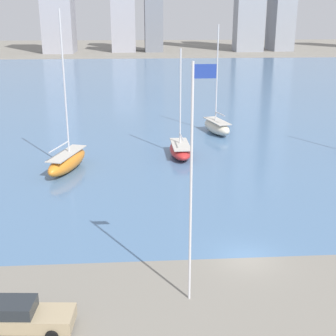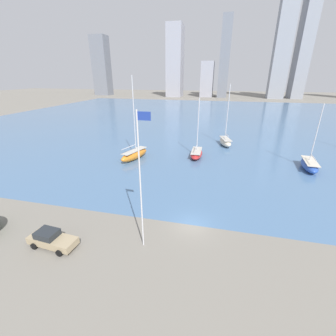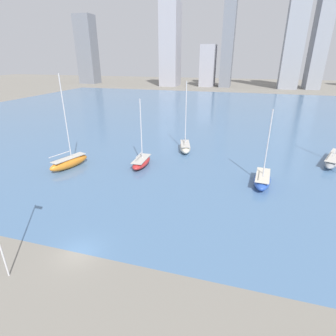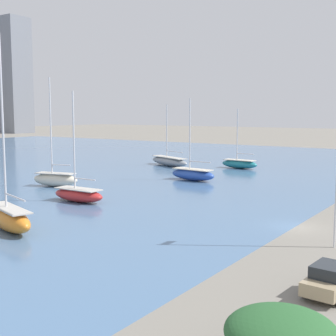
{
  "view_description": "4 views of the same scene",
  "coord_description": "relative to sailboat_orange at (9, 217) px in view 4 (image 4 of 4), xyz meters",
  "views": [
    {
      "loc": [
        -7.19,
        -27.58,
        15.85
      ],
      "look_at": [
        -4.59,
        10.5,
        2.99
      ],
      "focal_mm": 50.0,
      "sensor_mm": 36.0,
      "label": 1
    },
    {
      "loc": [
        2.26,
        -21.49,
        16.0
      ],
      "look_at": [
        -5.17,
        9.78,
        2.72
      ],
      "focal_mm": 24.0,
      "sensor_mm": 36.0,
      "label": 2
    },
    {
      "loc": [
        14.67,
        -17.88,
        18.43
      ],
      "look_at": [
        5.92,
        12.58,
        5.0
      ],
      "focal_mm": 28.0,
      "sensor_mm": 36.0,
      "label": 3
    },
    {
      "loc": [
        -38.39,
        -13.02,
        9.74
      ],
      "look_at": [
        5.36,
        16.83,
        3.42
      ],
      "focal_mm": 50.0,
      "sensor_mm": 36.0,
      "label": 4
    }
  ],
  "objects": [
    {
      "name": "sailboat_orange",
      "position": [
        0.0,
        0.0,
        0.0
      ],
      "size": [
        4.27,
        8.05,
        16.07
      ],
      "rotation": [
        0.0,
        0.0,
        -0.31
      ],
      "color": "orange",
      "rests_on": "harbor_water"
    },
    {
      "name": "sailboat_red",
      "position": [
        12.21,
        4.27,
        -0.26
      ],
      "size": [
        2.53,
        6.71,
        12.02
      ],
      "rotation": [
        0.0,
        0.0,
        0.02
      ],
      "color": "#B72828",
      "rests_on": "harbor_water"
    },
    {
      "name": "parked_pickup_tan",
      "position": [
        1.22,
        -25.88,
        -0.27
      ],
      "size": [
        5.07,
        2.4,
        1.71
      ],
      "rotation": [
        0.0,
        0.0,
        1.49
      ],
      "color": "tan",
      "rests_on": "ground_plane"
    },
    {
      "name": "sailboat_teal",
      "position": [
        50.05,
        3.11,
        -0.26
      ],
      "size": [
        2.8,
        6.93,
        10.34
      ],
      "rotation": [
        0.0,
        0.0,
        -0.07
      ],
      "color": "#1E757F",
      "rests_on": "harbor_water"
    },
    {
      "name": "sailboat_blue",
      "position": [
        33.12,
        2.35,
        -0.19
      ],
      "size": [
        3.13,
        7.47,
        11.68
      ],
      "rotation": [
        0.0,
        0.0,
        -0.09
      ],
      "color": "#284CA8",
      "rests_on": "harbor_water"
    },
    {
      "name": "yard_shrub",
      "position": [
        -7.66,
        -26.36,
        0.36
      ],
      "size": [
        4.35,
        4.35,
        2.29
      ],
      "color": "#4C3823",
      "rests_on": "ground_plane"
    },
    {
      "name": "ground_plane",
      "position": [
        14.49,
        -19.24,
        -1.11
      ],
      "size": [
        500.0,
        500.0,
        0.0
      ],
      "primitive_type": "plane",
      "color": "gray"
    },
    {
      "name": "sailboat_cream",
      "position": [
        18.11,
        14.4,
        -0.07
      ],
      "size": [
        3.86,
        6.82,
        14.24
      ],
      "rotation": [
        0.0,
        0.0,
        0.27
      ],
      "color": "beige",
      "rests_on": "harbor_water"
    },
    {
      "name": "sailboat_gray",
      "position": [
        46.42,
        15.47,
        -0.23
      ],
      "size": [
        6.46,
        11.05,
        11.13
      ],
      "rotation": [
        0.0,
        0.0,
        -0.4
      ],
      "color": "gray",
      "rests_on": "harbor_water"
    }
  ]
}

